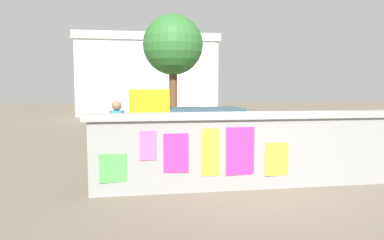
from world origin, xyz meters
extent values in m
plane|color=#6B6051|center=(0.00, 8.00, 0.00)|extent=(60.00, 60.00, 0.00)
cube|color=gray|center=(0.00, 0.00, 0.66)|extent=(6.00, 0.30, 1.32)
cube|color=#949494|center=(0.00, 0.00, 1.38)|extent=(6.20, 0.42, 0.12)
cube|color=#4CD84C|center=(-2.57, -0.16, 0.51)|extent=(0.48, 0.04, 0.50)
cube|color=#F9599E|center=(-1.96, -0.16, 0.89)|extent=(0.30, 0.02, 0.52)
cube|color=#F42D8C|center=(-1.48, -0.16, 0.74)|extent=(0.45, 0.03, 0.70)
cube|color=yellow|center=(-0.85, -0.16, 0.74)|extent=(0.32, 0.02, 0.86)
cube|color=#F42D8C|center=(-0.29, -0.16, 0.74)|extent=(0.53, 0.03, 0.88)
cube|color=yellow|center=(0.43, -0.16, 0.57)|extent=(0.44, 0.04, 0.62)
cylinder|color=black|center=(-1.83, 4.35, 0.35)|extent=(0.70, 0.20, 0.70)
cylinder|color=black|center=(-1.83, 5.65, 0.35)|extent=(0.70, 0.20, 0.70)
cylinder|color=black|center=(0.67, 4.36, 0.35)|extent=(0.70, 0.20, 0.70)
cylinder|color=black|center=(0.67, 5.66, 0.35)|extent=(0.70, 0.20, 0.70)
cube|color=gold|center=(-1.73, 5.00, 1.10)|extent=(1.21, 1.51, 1.50)
cube|color=#334C59|center=(0.07, 5.01, 0.80)|extent=(2.41, 1.51, 0.90)
cylinder|color=black|center=(0.54, 1.22, 0.30)|extent=(0.60, 0.13, 0.60)
cylinder|color=black|center=(-0.76, 1.29, 0.30)|extent=(0.61, 0.15, 0.60)
cube|color=red|center=(-0.11, 1.26, 0.58)|extent=(1.01, 0.29, 0.32)
cube|color=black|center=(-0.31, 1.27, 0.76)|extent=(0.57, 0.25, 0.10)
cube|color=#262626|center=(0.44, 1.23, 0.85)|extent=(0.07, 0.56, 0.03)
cylinder|color=black|center=(1.84, 2.03, 0.33)|extent=(0.66, 0.10, 0.66)
cylinder|color=black|center=(2.88, 1.94, 0.33)|extent=(0.66, 0.10, 0.66)
cube|color=gold|center=(2.36, 1.98, 0.51)|extent=(0.95, 0.13, 0.06)
cylinder|color=gold|center=(2.51, 1.97, 0.73)|extent=(0.03, 0.03, 0.40)
cube|color=black|center=(2.51, 1.97, 0.93)|extent=(0.21, 0.10, 0.05)
cube|color=black|center=(1.89, 2.03, 0.88)|extent=(0.08, 0.44, 0.03)
cylinder|color=#3F994C|center=(-2.56, 1.65, 0.40)|extent=(0.12, 0.12, 0.80)
cylinder|color=#3F994C|center=(-2.57, 1.47, 0.40)|extent=(0.12, 0.12, 0.80)
cylinder|color=#338CBF|center=(-2.57, 1.56, 1.10)|extent=(0.34, 0.34, 0.60)
sphere|color=#8C664C|center=(-2.57, 1.56, 1.51)|extent=(0.22, 0.22, 0.22)
cylinder|color=brown|center=(-0.39, 9.82, 1.43)|extent=(0.36, 0.36, 2.86)
sphere|color=#2E6D2D|center=(-0.39, 9.82, 3.80)|extent=(2.68, 2.68, 2.68)
cube|color=white|center=(-1.11, 21.21, 2.52)|extent=(9.46, 6.69, 5.03)
cube|color=silver|center=(-1.11, 21.21, 5.28)|extent=(9.76, 6.99, 0.50)
camera|label=1|loc=(-2.24, -6.48, 1.91)|focal=33.98mm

